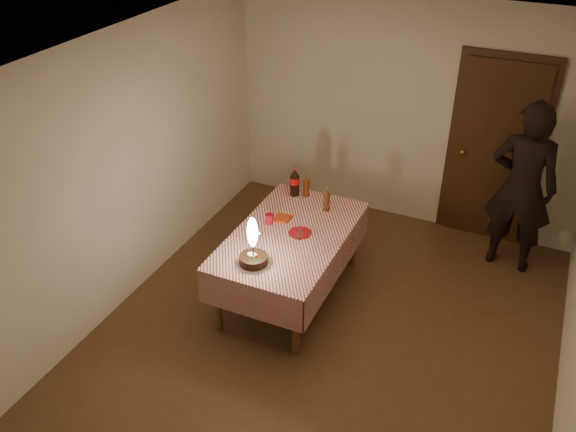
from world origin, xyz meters
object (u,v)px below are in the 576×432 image
object	(u,v)px
photographer	(522,188)
red_plate	(300,233)
clear_cup	(300,234)
amber_bottle_right	(327,200)
amber_bottle_left	(306,186)
cola_bottle	(295,182)
dining_table	(290,242)
birthday_cake	(253,252)
red_cup	(269,219)

from	to	relation	value
photographer	red_plate	bearing A→B (deg)	-142.37
red_plate	clear_cup	size ratio (longest dim) A/B	2.44
amber_bottle_right	amber_bottle_left	bearing A→B (deg)	148.58
red_plate	cola_bottle	bearing A→B (deg)	117.99
dining_table	birthday_cake	distance (m)	0.62
red_plate	amber_bottle_right	xyz separation A→B (m)	(0.07, 0.50, 0.11)
birthday_cake	photographer	xyz separation A→B (m)	(2.00, 2.02, 0.07)
red_plate	photographer	bearing A→B (deg)	37.63
red_cup	amber_bottle_right	distance (m)	0.62
dining_table	cola_bottle	distance (m)	0.79
birthday_cake	amber_bottle_left	world-z (taller)	birthday_cake
red_plate	clear_cup	bearing A→B (deg)	-68.83
birthday_cake	red_cup	xyz separation A→B (m)	(-0.16, 0.65, -0.08)
red_plate	red_cup	xyz separation A→B (m)	(-0.34, 0.04, 0.05)
cola_bottle	amber_bottle_right	bearing A→B (deg)	-20.26
red_plate	clear_cup	distance (m)	0.10
dining_table	amber_bottle_right	distance (m)	0.61
photographer	amber_bottle_right	bearing A→B (deg)	-152.59
birthday_cake	red_plate	world-z (taller)	birthday_cake
red_plate	clear_cup	world-z (taller)	clear_cup
red_plate	clear_cup	xyz separation A→B (m)	(0.03, -0.08, 0.04)
red_plate	cola_bottle	xyz separation A→B (m)	(-0.35, 0.65, 0.15)
clear_cup	cola_bottle	distance (m)	0.83
clear_cup	amber_bottle_left	xyz separation A→B (m)	(-0.25, 0.76, 0.07)
dining_table	amber_bottle_left	xyz separation A→B (m)	(-0.14, 0.73, 0.22)
red_cup	dining_table	bearing A→B (deg)	-18.17
cola_bottle	amber_bottle_left	world-z (taller)	cola_bottle
photographer	amber_bottle_left	bearing A→B (deg)	-160.46
dining_table	red_cup	distance (m)	0.31
clear_cup	photographer	distance (m)	2.33
clear_cup	amber_bottle_left	distance (m)	0.80
dining_table	clear_cup	xyz separation A→B (m)	(0.11, -0.03, 0.14)
dining_table	clear_cup	distance (m)	0.18
red_plate	dining_table	bearing A→B (deg)	-149.35
clear_cup	photographer	xyz separation A→B (m)	(1.79, 1.48, 0.16)
cola_bottle	photographer	xyz separation A→B (m)	(2.16, 0.75, 0.05)
birthday_cake	photographer	bearing A→B (deg)	45.29
cola_bottle	photographer	bearing A→B (deg)	19.14
red_plate	cola_bottle	distance (m)	0.75
birthday_cake	amber_bottle_left	distance (m)	1.29
red_plate	red_cup	bearing A→B (deg)	173.62
red_cup	cola_bottle	xyz separation A→B (m)	(-0.00, 0.61, 0.10)
dining_table	amber_bottle_left	size ratio (longest dim) A/B	6.75
birthday_cake	cola_bottle	bearing A→B (deg)	97.54
dining_table	red_plate	size ratio (longest dim) A/B	7.82
red_cup	photographer	xyz separation A→B (m)	(2.16, 1.36, 0.15)
dining_table	clear_cup	world-z (taller)	clear_cup
dining_table	birthday_cake	xyz separation A→B (m)	(-0.10, -0.57, 0.23)
red_plate	red_cup	size ratio (longest dim) A/B	2.20
dining_table	amber_bottle_right	size ratio (longest dim) A/B	6.75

